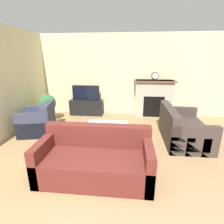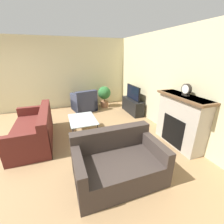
{
  "view_description": "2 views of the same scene",
  "coord_description": "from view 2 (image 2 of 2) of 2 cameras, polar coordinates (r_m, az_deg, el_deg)",
  "views": [
    {
      "loc": [
        0.54,
        -1.78,
        1.96
      ],
      "look_at": [
        0.12,
        2.32,
        0.65
      ],
      "focal_mm": 28.0,
      "sensor_mm": 36.0,
      "label": 1
    },
    {
      "loc": [
        3.8,
        1.44,
        2.08
      ],
      "look_at": [
        0.57,
        2.61,
        0.75
      ],
      "focal_mm": 24.0,
      "sensor_mm": 36.0,
      "label": 2
    }
  ],
  "objects": [
    {
      "name": "fireplace",
      "position": [
        3.86,
        24.7,
        -2.78
      ],
      "size": [
        1.33,
        0.45,
        1.23
      ],
      "color": "#B2A899",
      "rests_on": "ground_plane"
    },
    {
      "name": "couch_loveseat",
      "position": [
        2.79,
        2.14,
        -18.91
      ],
      "size": [
        0.96,
        1.5,
        0.82
      ],
      "rotation": [
        0.0,
        0.0,
        1.57
      ],
      "color": "#3D332D",
      "rests_on": "ground_plane"
    },
    {
      "name": "couch_sectional",
      "position": [
        4.25,
        -27.39,
        -6.35
      ],
      "size": [
        1.86,
        0.88,
        0.82
      ],
      "color": "#5B231E",
      "rests_on": "ground_plane"
    },
    {
      "name": "wall_left",
      "position": [
        6.39,
        -14.15,
        13.97
      ],
      "size": [
        0.06,
        7.24,
        2.7
      ],
      "color": "beige",
      "rests_on": "ground_plane"
    },
    {
      "name": "tv",
      "position": [
        5.54,
        8.04,
        7.35
      ],
      "size": [
        0.92,
        0.06,
        0.51
      ],
      "color": "black",
      "rests_on": "tv_stand"
    },
    {
      "name": "armchair_by_window",
      "position": [
        5.98,
        -10.52,
        3.47
      ],
      "size": [
        0.96,
        0.97,
        0.82
      ],
      "rotation": [
        0.0,
        0.0,
        -1.36
      ],
      "color": "#33384C",
      "rests_on": "ground_plane"
    },
    {
      "name": "mantel_clock",
      "position": [
        3.66,
        26.46,
        7.67
      ],
      "size": [
        0.23,
        0.07,
        0.26
      ],
      "color": "#28231E",
      "rests_on": "fireplace"
    },
    {
      "name": "tv_stand",
      "position": [
        5.69,
        7.8,
        2.29
      ],
      "size": [
        1.13,
        0.36,
        0.52
      ],
      "color": "black",
      "rests_on": "ground_plane"
    },
    {
      "name": "ground_plane",
      "position": [
        4.56,
        -36.2,
        -10.5
      ],
      "size": [
        20.0,
        20.0,
        0.0
      ],
      "primitive_type": "plane",
      "color": "#9E7A51"
    },
    {
      "name": "potted_plant",
      "position": [
        6.23,
        -2.96,
        6.72
      ],
      "size": [
        0.52,
        0.52,
        0.86
      ],
      "color": "#AD704C",
      "rests_on": "ground_plane"
    },
    {
      "name": "coffee_table",
      "position": [
        4.15,
        -11.17,
        -3.14
      ],
      "size": [
        0.96,
        0.69,
        0.44
      ],
      "color": "#333338",
      "rests_on": "ground_plane"
    },
    {
      "name": "wall_back",
      "position": [
        4.8,
        16.9,
        11.49
      ],
      "size": [
        7.97,
        0.06,
        2.7
      ],
      "color": "beige",
      "rests_on": "ground_plane"
    }
  ]
}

